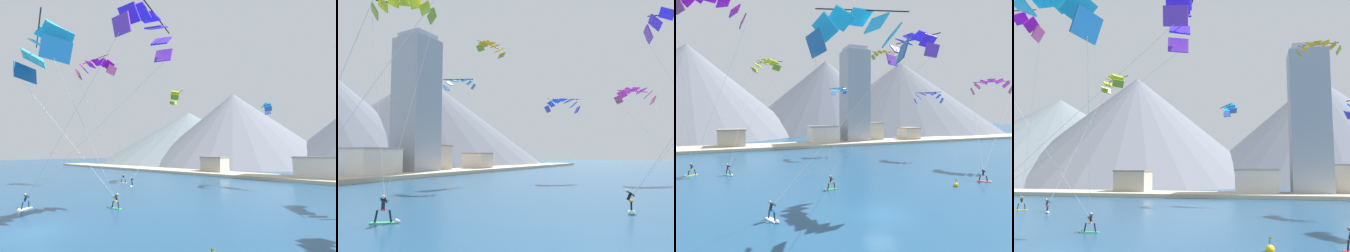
# 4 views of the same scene
# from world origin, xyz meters

# --- Properties ---
(kitesurfer_near_trail) EXTENTS (1.36, 1.64, 1.71)m
(kitesurfer_near_trail) POSITION_xyz_m (-12.27, 19.88, 0.48)
(kitesurfer_near_trail) COLOR #33B266
(kitesurfer_near_trail) RESTS_ON ground
(kitesurfer_mid_center) EXTENTS (1.74, 1.13, 1.76)m
(kitesurfer_mid_center) POSITION_xyz_m (-17.21, 21.76, 0.53)
(kitesurfer_mid_center) COLOR yellow
(kitesurfer_mid_center) RESTS_ON ground
(kitesurfer_far_right) EXTENTS (1.78, 0.72, 1.63)m
(kitesurfer_far_right) POSITION_xyz_m (-1.69, 8.38, 0.45)
(kitesurfer_far_right) COLOR #33B266
(kitesurfer_far_right) RESTS_ON ground
(parafoil_kite_near_lead) EXTENTS (16.73, 6.38, 15.66)m
(parafoil_kite_near_lead) POSITION_xyz_m (6.48, 4.98, 15.74)
(parafoil_kite_near_lead) COLOR purple
(parafoil_kite_near_trail) EXTENTS (7.95, 7.37, 15.89)m
(parafoil_kite_near_trail) POSITION_xyz_m (-6.76, 25.15, 16.29)
(parafoil_kite_near_trail) COLOR olive
(parafoil_kite_far_right) EXTENTS (8.61, 9.49, 15.37)m
(parafoil_kite_far_right) POSITION_xyz_m (-1.74, 0.51, 15.05)
(parafoil_kite_far_right) COLOR #165794
(parafoil_kite_distant_low_drift) EXTENTS (6.15, 2.38, 2.07)m
(parafoil_kite_distant_low_drift) POSITION_xyz_m (20.35, 34.15, 22.18)
(parafoil_kite_distant_low_drift) COLOR olive
(parafoil_kite_distant_mid_solo) EXTENTS (2.63, 4.39, 1.54)m
(parafoil_kite_distant_mid_solo) POSITION_xyz_m (7.93, 30.93, 13.27)
(parafoil_kite_distant_mid_solo) COLOR #415FAB
(race_marker_buoy) EXTENTS (0.56, 0.56, 1.02)m
(race_marker_buoy) POSITION_xyz_m (12.44, 4.24, 0.16)
(race_marker_buoy) COLOR yellow
(race_marker_buoy) RESTS_ON ground
(shoreline_strip) EXTENTS (180.00, 10.00, 0.70)m
(shoreline_strip) POSITION_xyz_m (0.00, 48.77, 0.35)
(shoreline_strip) COLOR #BCAD8E
(shoreline_strip) RESTS_ON ground
(shore_building_harbour_front) EXTENTS (6.44, 5.84, 4.79)m
(shore_building_harbour_front) POSITION_xyz_m (-12.59, 50.63, 2.41)
(shore_building_harbour_front) COLOR #A89E8E
(shore_building_harbour_front) RESTS_ON ground
(shore_building_quay_east) EXTENTS (6.57, 4.30, 5.91)m
(shore_building_quay_east) POSITION_xyz_m (26.80, 52.38, 2.97)
(shore_building_quay_east) COLOR #B7AD9E
(shore_building_quay_east) RESTS_ON ground
(shore_building_quay_west) EXTENTS (8.14, 6.78, 5.06)m
(shore_building_quay_west) POSITION_xyz_m (11.27, 52.44, 2.54)
(shore_building_quay_west) COLOR silver
(shore_building_quay_west) RESTS_ON ground
(highrise_tower) EXTENTS (7.00, 7.00, 28.04)m
(highrise_tower) POSITION_xyz_m (21.02, 52.18, 13.81)
(highrise_tower) COLOR #999EA8
(highrise_tower) RESTS_ON ground
(mountain_peak_west_ridge) EXTENTS (86.62, 86.62, 36.26)m
(mountain_peak_west_ridge) POSITION_xyz_m (31.48, 112.42, 18.13)
(mountain_peak_west_ridge) COLOR slate
(mountain_peak_west_ridge) RESTS_ON ground
(mountain_peak_central_summit) EXTENTS (91.14, 91.14, 37.13)m
(mountain_peak_central_summit) POSITION_xyz_m (-30.30, 104.70, 18.56)
(mountain_peak_central_summit) COLOR slate
(mountain_peak_central_summit) RESTS_ON ground
(mountain_peak_far_spur) EXTENTS (109.71, 109.71, 32.08)m
(mountain_peak_far_spur) POSITION_xyz_m (-64.66, 112.34, 16.04)
(mountain_peak_far_spur) COLOR slate
(mountain_peak_far_spur) RESTS_ON ground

